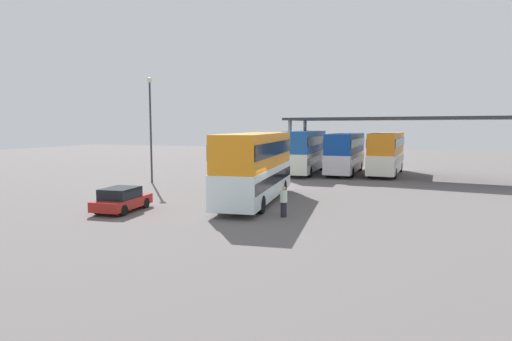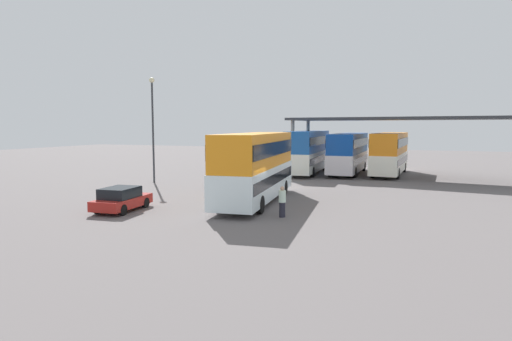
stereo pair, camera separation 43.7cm
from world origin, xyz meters
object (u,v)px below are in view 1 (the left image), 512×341
(lamppost_tall, at_px, (150,118))
(double_decker_near_canopy, at_px, (305,150))
(double_decker_far_right, at_px, (387,152))
(parked_hatchback, at_px, (122,199))
(pedestrian_waiting, at_px, (284,202))
(double_decker_main, at_px, (256,165))
(double_decker_mid_row, at_px, (345,152))

(lamppost_tall, bearing_deg, double_decker_near_canopy, 47.88)
(double_decker_far_right, height_order, lamppost_tall, lamppost_tall)
(parked_hatchback, distance_m, pedestrian_waiting, 9.13)
(double_decker_main, relative_size, double_decker_near_canopy, 1.05)
(double_decker_near_canopy, distance_m, double_decker_mid_row, 4.00)
(double_decker_near_canopy, bearing_deg, double_decker_main, -178.76)
(parked_hatchback, xyz_separation_m, lamppost_tall, (-5.38, 11.12, 4.77))
(double_decker_far_right, distance_m, pedestrian_waiting, 22.97)
(double_decker_main, xyz_separation_m, parked_hatchback, (-6.09, -5.36, -1.70))
(double_decker_main, relative_size, double_decker_mid_row, 1.08)
(lamppost_tall, height_order, pedestrian_waiting, lamppost_tall)
(double_decker_main, xyz_separation_m, pedestrian_waiting, (2.90, -3.75, -1.55))
(double_decker_far_right, bearing_deg, pedestrian_waiting, 173.34)
(double_decker_near_canopy, xyz_separation_m, pedestrian_waiting, (3.88, -21.11, -1.53))
(parked_hatchback, height_order, double_decker_far_right, double_decker_far_right)
(pedestrian_waiting, bearing_deg, lamppost_tall, -125.31)
(parked_hatchback, distance_m, double_decker_mid_row, 25.44)
(double_decker_near_canopy, xyz_separation_m, double_decker_mid_row, (3.86, 1.04, -0.12))
(double_decker_main, xyz_separation_m, double_decker_near_canopy, (-0.98, 17.36, -0.03))
(double_decker_near_canopy, relative_size, lamppost_tall, 1.23)
(pedestrian_waiting, bearing_deg, double_decker_mid_row, 178.23)
(double_decker_mid_row, xyz_separation_m, lamppost_tall, (-14.35, -12.64, 3.23))
(double_decker_far_right, relative_size, lamppost_tall, 1.18)
(parked_hatchback, relative_size, pedestrian_waiting, 2.38)
(double_decker_main, bearing_deg, parked_hatchback, 125.30)
(double_decker_mid_row, height_order, pedestrian_waiting, double_decker_mid_row)
(double_decker_main, relative_size, pedestrian_waiting, 6.91)
(double_decker_near_canopy, distance_m, lamppost_tall, 15.94)
(lamppost_tall, bearing_deg, pedestrian_waiting, -33.50)
(double_decker_main, distance_m, double_decker_far_right, 20.03)
(double_decker_mid_row, height_order, lamppost_tall, lamppost_tall)
(parked_hatchback, bearing_deg, double_decker_mid_row, -25.45)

